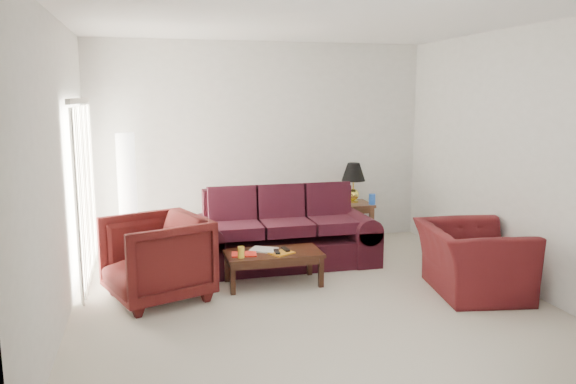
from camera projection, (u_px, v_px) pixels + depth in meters
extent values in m
plane|color=beige|center=(307.00, 297.00, 6.26)|extent=(5.00, 5.00, 0.00)
cube|color=silver|center=(83.00, 192.00, 6.73)|extent=(0.10, 2.00, 2.16)
cube|color=black|center=(242.00, 202.00, 7.81)|extent=(0.47, 0.30, 0.46)
cube|color=silver|center=(343.00, 201.00, 8.30)|extent=(0.15, 0.06, 0.14)
cylinder|color=blue|center=(372.00, 199.00, 8.41)|extent=(0.12, 0.12, 0.16)
cube|color=#B0B1B5|center=(336.00, 196.00, 8.70)|extent=(0.12, 0.15, 0.05)
imported|color=#3D0E0E|center=(156.00, 258.00, 6.13)|extent=(1.31, 1.29, 0.93)
imported|color=#440F12|center=(472.00, 260.00, 6.34)|extent=(1.22, 1.35, 0.78)
cube|color=red|center=(244.00, 254.00, 6.50)|extent=(0.31, 0.25, 0.02)
cube|color=beige|center=(264.00, 250.00, 6.69)|extent=(0.38, 0.35, 0.02)
cube|color=orange|center=(282.00, 253.00, 6.55)|extent=(0.33, 0.30, 0.02)
cube|color=black|center=(277.00, 252.00, 6.54)|extent=(0.06, 0.18, 0.02)
cube|color=black|center=(285.00, 249.00, 6.64)|extent=(0.07, 0.18, 0.02)
cylinder|color=yellow|center=(241.00, 252.00, 6.38)|extent=(0.10, 0.10, 0.13)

